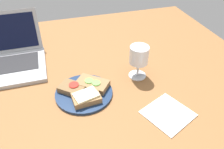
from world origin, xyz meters
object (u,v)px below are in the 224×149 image
object	(u,v)px
sandwich_with_tomato	(72,88)
wine_glass	(139,56)
plate	(84,93)
laptop	(6,58)
sandwich_with_cucumber	(92,84)
napkin	(168,114)
sandwich_with_cheese	(86,97)

from	to	relation	value
sandwich_with_tomato	wine_glass	world-z (taller)	wine_glass
plate	laptop	size ratio (longest dim) A/B	0.66
sandwich_with_cucumber	napkin	xyz separation A→B (cm)	(21.70, -20.20, -2.04)
napkin	sandwich_with_cheese	bearing A→B (deg)	152.27
plate	sandwich_with_cheese	size ratio (longest dim) A/B	2.09
sandwich_with_cheese	wine_glass	bearing A→B (deg)	21.77
wine_glass	sandwich_with_cheese	bearing A→B (deg)	-158.23
plate	sandwich_with_cucumber	size ratio (longest dim) A/B	1.56
plate	napkin	bearing A→B (deg)	-34.98
sandwich_with_tomato	plate	bearing A→B (deg)	-28.96
laptop	napkin	size ratio (longest dim) A/B	2.25
napkin	sandwich_with_tomato	bearing A→B (deg)	145.78
sandwich_with_cheese	wine_glass	xyz separation A→B (cm)	(23.24, 9.28, 7.17)
sandwich_with_cheese	napkin	xyz separation A→B (cm)	(25.44, -13.37, -2.24)
sandwich_with_cheese	laptop	distance (cm)	43.70
sandwich_with_tomato	napkin	xyz separation A→B (cm)	(29.46, -20.04, -1.98)
wine_glass	laptop	distance (cm)	57.58
sandwich_with_cucumber	laptop	xyz separation A→B (cm)	(-32.79, 25.80, 1.32)
plate	napkin	world-z (taller)	plate
plate	wine_glass	bearing A→B (deg)	11.58
laptop	napkin	bearing A→B (deg)	-40.17
sandwich_with_cheese	napkin	distance (cm)	28.82
napkin	wine_glass	bearing A→B (deg)	95.55
sandwich_with_cheese	sandwich_with_cucumber	world-z (taller)	sandwich_with_cheese
sandwich_with_cucumber	napkin	size ratio (longest dim) A/B	0.95
sandwich_with_cucumber	laptop	bearing A→B (deg)	141.80
plate	wine_glass	distance (cm)	25.50
plate	napkin	distance (cm)	31.18
plate	sandwich_with_tomato	world-z (taller)	sandwich_with_tomato
laptop	napkin	world-z (taller)	laptop
sandwich_with_tomato	sandwich_with_cheese	bearing A→B (deg)	-58.89
sandwich_with_cheese	sandwich_with_cucumber	size ratio (longest dim) A/B	0.75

